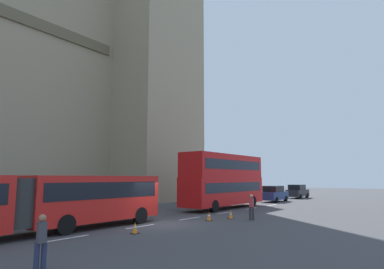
# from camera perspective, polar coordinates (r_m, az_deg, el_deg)

# --- Properties ---
(ground_plane) EXTENTS (160.00, 160.00, 0.00)m
(ground_plane) POSITION_cam_1_polar(r_m,az_deg,el_deg) (20.54, -6.14, -15.42)
(ground_plane) COLOR #424244
(lane_centre_marking) EXTENTS (34.40, 0.16, 0.01)m
(lane_centre_marking) POSITION_cam_1_polar(r_m,az_deg,el_deg) (21.20, -4.40, -15.18)
(lane_centre_marking) COLOR silver
(lane_centre_marking) RESTS_ON ground_plane
(articulated_bus) EXTENTS (17.01, 2.54, 2.90)m
(articulated_bus) POSITION_cam_1_polar(r_m,az_deg,el_deg) (17.52, -29.02, -10.12)
(articulated_bus) COLOR red
(articulated_bus) RESTS_ON ground_plane
(double_decker_bus) EXTENTS (10.70, 2.54, 4.90)m
(double_decker_bus) POSITION_cam_1_polar(r_m,az_deg,el_deg) (30.36, 5.72, -7.77)
(double_decker_bus) COLOR red
(double_decker_bus) RESTS_ON ground_plane
(sedan_lead) EXTENTS (4.40, 1.86, 1.85)m
(sedan_lead) POSITION_cam_1_polar(r_m,az_deg,el_deg) (39.87, 14.31, -10.12)
(sedan_lead) COLOR navy
(sedan_lead) RESTS_ON ground_plane
(sedan_trailing) EXTENTS (4.40, 1.86, 1.85)m
(sedan_trailing) POSITION_cam_1_polar(r_m,az_deg,el_deg) (47.75, 18.15, -9.53)
(sedan_trailing) COLOR black
(sedan_trailing) RESTS_ON ground_plane
(traffic_cone_west) EXTENTS (0.36, 0.36, 0.58)m
(traffic_cone_west) POSITION_cam_1_polar(r_m,az_deg,el_deg) (17.17, -10.05, -15.93)
(traffic_cone_west) COLOR black
(traffic_cone_west) RESTS_ON ground_plane
(traffic_cone_middle) EXTENTS (0.36, 0.36, 0.58)m
(traffic_cone_middle) POSITION_cam_1_polar(r_m,az_deg,el_deg) (21.79, 3.01, -14.25)
(traffic_cone_middle) COLOR black
(traffic_cone_middle) RESTS_ON ground_plane
(traffic_cone_east) EXTENTS (0.36, 0.36, 0.58)m
(traffic_cone_east) POSITION_cam_1_polar(r_m,az_deg,el_deg) (22.90, 6.85, -13.88)
(traffic_cone_east) COLOR black
(traffic_cone_east) RESTS_ON ground_plane
(pedestrian_near_cones) EXTENTS (0.36, 0.46, 1.69)m
(pedestrian_near_cones) POSITION_cam_1_polar(r_m,az_deg,el_deg) (11.19, -25.09, -16.61)
(pedestrian_near_cones) COLOR #262D4C
(pedestrian_near_cones) RESTS_ON ground_plane
(pedestrian_by_kerb) EXTENTS (0.45, 0.35, 1.69)m
(pedestrian_by_kerb) POSITION_cam_1_polar(r_m,az_deg,el_deg) (22.39, 10.46, -12.33)
(pedestrian_by_kerb) COLOR #333333
(pedestrian_by_kerb) RESTS_ON ground_plane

